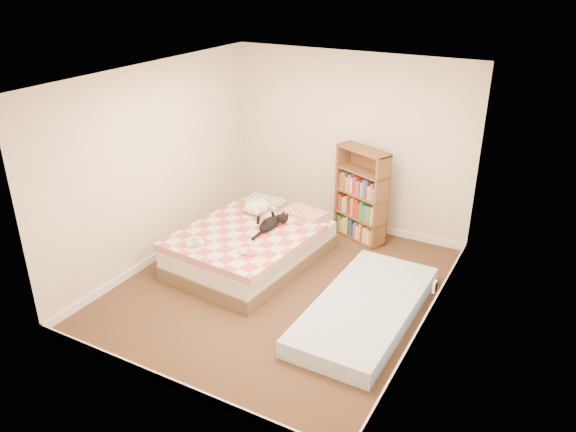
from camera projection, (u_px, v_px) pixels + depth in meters
The scene contains 6 objects.
room at pixel (279, 195), 6.23m from camera, with size 3.51×4.01×2.51m.
bed at pixel (253, 245), 7.20m from camera, with size 1.61×2.12×0.54m.
bookshelf at pixel (361, 205), 7.73m from camera, with size 0.89×0.56×1.31m.
floor_mattress at pixel (365, 309), 6.13m from camera, with size 0.98×2.18×0.20m, color #7091BB.
black_cat at pixel (271, 223), 7.08m from camera, with size 0.33×0.70×0.16m.
white_dog at pixel (257, 207), 7.48m from camera, with size 0.38×0.41×0.17m.
Camera 1 is at (2.86, -5.01, 3.57)m, focal length 35.00 mm.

